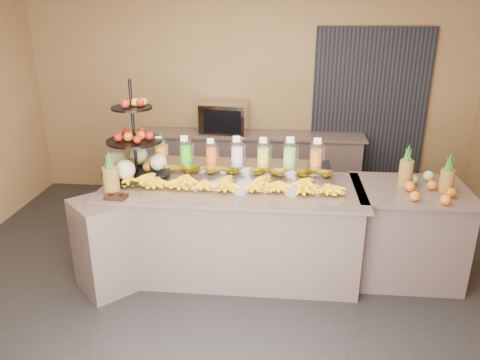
# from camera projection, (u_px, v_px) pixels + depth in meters

# --- Properties ---
(ground) EXTENTS (6.00, 6.00, 0.00)m
(ground) POSITION_uv_depth(u_px,v_px,m) (230.00, 287.00, 4.54)
(ground) COLOR black
(ground) RESTS_ON ground
(room_envelope) EXTENTS (6.04, 5.02, 2.82)m
(room_envelope) POSITION_uv_depth(u_px,v_px,m) (256.00, 79.00, 4.58)
(room_envelope) COLOR olive
(room_envelope) RESTS_ON ground
(buffet_counter) EXTENTS (2.75, 1.25, 0.93)m
(buffet_counter) POSITION_uv_depth(u_px,v_px,m) (221.00, 231.00, 4.62)
(buffet_counter) COLOR gray
(buffet_counter) RESTS_ON ground
(right_counter) EXTENTS (1.08, 0.88, 0.93)m
(right_counter) POSITION_uv_depth(u_px,v_px,m) (406.00, 232.00, 4.59)
(right_counter) COLOR gray
(right_counter) RESTS_ON ground
(back_ledge) EXTENTS (3.10, 0.55, 0.93)m
(back_ledge) POSITION_uv_depth(u_px,v_px,m) (248.00, 166.00, 6.46)
(back_ledge) COLOR gray
(back_ledge) RESTS_ON ground
(pitcher_tray) EXTENTS (1.85, 0.30, 0.15)m
(pitcher_tray) POSITION_uv_depth(u_px,v_px,m) (237.00, 169.00, 4.72)
(pitcher_tray) COLOR gray
(pitcher_tray) RESTS_ON buffet_counter
(juice_pitcher_orange_a) EXTENTS (0.11, 0.12, 0.27)m
(juice_pitcher_orange_a) POSITION_uv_depth(u_px,v_px,m) (161.00, 151.00, 4.73)
(juice_pitcher_orange_a) COLOR silver
(juice_pitcher_orange_a) RESTS_ON pitcher_tray
(juice_pitcher_green) EXTENTS (0.12, 0.12, 0.29)m
(juice_pitcher_green) POSITION_uv_depth(u_px,v_px,m) (186.00, 151.00, 4.70)
(juice_pitcher_green) COLOR silver
(juice_pitcher_green) RESTS_ON pitcher_tray
(juice_pitcher_orange_b) EXTENTS (0.11, 0.11, 0.27)m
(juice_pitcher_orange_b) POSITION_uv_depth(u_px,v_px,m) (211.00, 153.00, 4.68)
(juice_pitcher_orange_b) COLOR silver
(juice_pitcher_orange_b) RESTS_ON pitcher_tray
(juice_pitcher_milk) EXTENTS (0.12, 0.13, 0.30)m
(juice_pitcher_milk) POSITION_uv_depth(u_px,v_px,m) (237.00, 153.00, 4.65)
(juice_pitcher_milk) COLOR silver
(juice_pitcher_milk) RESTS_ON pitcher_tray
(juice_pitcher_lemon) EXTENTS (0.12, 0.13, 0.29)m
(juice_pitcher_lemon) POSITION_uv_depth(u_px,v_px,m) (263.00, 154.00, 4.63)
(juice_pitcher_lemon) COLOR silver
(juice_pitcher_lemon) RESTS_ON pitcher_tray
(juice_pitcher_lime) EXTENTS (0.13, 0.13, 0.31)m
(juice_pitcher_lime) POSITION_uv_depth(u_px,v_px,m) (290.00, 154.00, 4.61)
(juice_pitcher_lime) COLOR silver
(juice_pitcher_lime) RESTS_ON pitcher_tray
(juice_pitcher_orange_c) EXTENTS (0.12, 0.13, 0.30)m
(juice_pitcher_orange_c) POSITION_uv_depth(u_px,v_px,m) (316.00, 155.00, 4.59)
(juice_pitcher_orange_c) COLOR silver
(juice_pitcher_orange_c) RESTS_ON pitcher_tray
(banana_heap) EXTENTS (2.18, 0.20, 0.18)m
(banana_heap) POSITION_uv_depth(u_px,v_px,m) (227.00, 180.00, 4.42)
(banana_heap) COLOR yellow
(banana_heap) RESTS_ON buffet_counter
(fruit_stand) EXTENTS (0.73, 0.73, 0.98)m
(fruit_stand) POSITION_uv_depth(u_px,v_px,m) (140.00, 154.00, 4.63)
(fruit_stand) COLOR black
(fruit_stand) RESTS_ON buffet_counter
(condiment_caddy) EXTENTS (0.20, 0.15, 0.03)m
(condiment_caddy) POSITION_uv_depth(u_px,v_px,m) (116.00, 197.00, 4.21)
(condiment_caddy) COLOR black
(condiment_caddy) RESTS_ON buffet_counter
(pineapple_left_a) EXTENTS (0.15, 0.15, 0.41)m
(pineapple_left_a) POSITION_uv_depth(u_px,v_px,m) (111.00, 177.00, 4.28)
(pineapple_left_a) COLOR brown
(pineapple_left_a) RESTS_ON buffet_counter
(pineapple_left_b) EXTENTS (0.13, 0.13, 0.40)m
(pineapple_left_b) POSITION_uv_depth(u_px,v_px,m) (162.00, 154.00, 4.93)
(pineapple_left_b) COLOR brown
(pineapple_left_b) RESTS_ON buffet_counter
(right_fruit_pile) EXTENTS (0.48, 0.46, 0.25)m
(right_fruit_pile) POSITION_uv_depth(u_px,v_px,m) (426.00, 184.00, 4.31)
(right_fruit_pile) COLOR brown
(right_fruit_pile) RESTS_ON right_counter
(oven_warmer) EXTENTS (0.64, 0.47, 0.41)m
(oven_warmer) POSITION_uv_depth(u_px,v_px,m) (224.00, 118.00, 6.26)
(oven_warmer) COLOR gray
(oven_warmer) RESTS_ON back_ledge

